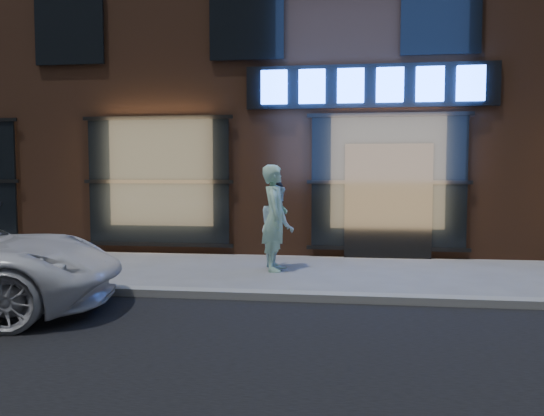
{
  "coord_description": "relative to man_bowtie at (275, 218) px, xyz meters",
  "views": [
    {
      "loc": [
        -0.98,
        -7.37,
        1.83
      ],
      "look_at": [
        -2.15,
        1.6,
        1.2
      ],
      "focal_mm": 35.0,
      "sensor_mm": 36.0,
      "label": 1
    }
  ],
  "objects": [
    {
      "name": "ground",
      "position": [
        2.18,
        -2.24,
        -0.97
      ],
      "size": [
        90.0,
        90.0,
        0.0
      ],
      "primitive_type": "plane",
      "color": "slate",
      "rests_on": "ground"
    },
    {
      "name": "man_bowtie",
      "position": [
        0.0,
        0.0,
        0.0
      ],
      "size": [
        0.52,
        0.75,
        1.95
      ],
      "primitive_type": "imported",
      "rotation": [
        0.0,
        0.0,
        1.65
      ],
      "color": "#A2D5BD",
      "rests_on": "ground"
    },
    {
      "name": "man_cap",
      "position": [
        0.01,
        0.3,
        -0.19
      ],
      "size": [
        0.83,
        0.93,
        1.58
      ],
      "primitive_type": "imported",
      "rotation": [
        0.0,
        0.0,
        1.94
      ],
      "color": "white",
      "rests_on": "ground"
    },
    {
      "name": "storefront_building",
      "position": [
        2.18,
        5.75,
        4.17
      ],
      "size": [
        30.2,
        8.28,
        10.3
      ],
      "color": "#54301E",
      "rests_on": "ground"
    },
    {
      "name": "curb",
      "position": [
        2.18,
        -2.24,
        -0.91
      ],
      "size": [
        60.0,
        0.25,
        0.12
      ],
      "primitive_type": "cube",
      "color": "gray",
      "rests_on": "ground"
    }
  ]
}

